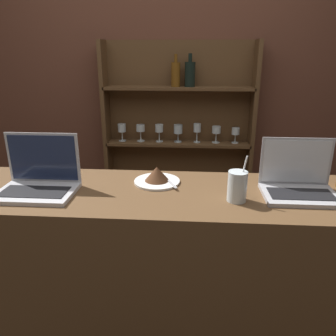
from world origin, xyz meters
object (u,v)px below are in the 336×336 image
at_px(laptop_far, 299,183).
at_px(cake_plate, 157,176).
at_px(laptop_near, 39,179).
at_px(water_glass, 237,186).

relative_size(laptop_far, cake_plate, 1.44).
relative_size(laptop_near, water_glass, 1.70).
bearing_deg(laptop_near, laptop_far, 2.72).
height_order(laptop_near, water_glass, laptop_near).
height_order(laptop_far, cake_plate, laptop_far).
height_order(cake_plate, water_glass, water_glass).
xyz_separation_m(cake_plate, water_glass, (0.34, -0.17, 0.03)).
xyz_separation_m(laptop_near, water_glass, (0.85, -0.04, 0.01)).
bearing_deg(laptop_far, water_glass, -161.47).
bearing_deg(laptop_near, water_glass, -2.55).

